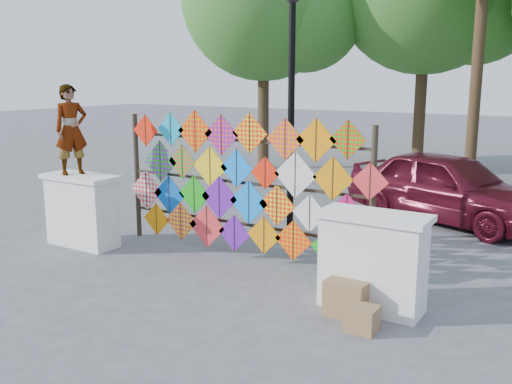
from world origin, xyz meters
TOP-DOWN VIEW (x-y plane):
  - ground at (0.00, 0.00)m, footprint 80.00×80.00m
  - parapet_left at (-2.70, -0.20)m, footprint 1.40×0.65m
  - parapet_right at (2.70, -0.20)m, footprint 1.40×0.65m
  - kite_rack at (0.06, 0.72)m, footprint 4.91×0.24m
  - vendor_woman at (-2.85, -0.20)m, footprint 0.55×0.67m
  - sedan at (2.40, 4.96)m, footprint 4.64×3.08m
  - lamppost at (0.30, 2.00)m, footprint 0.28×0.28m
  - cardboard_box_near at (2.51, -0.53)m, footprint 0.52×0.46m
  - cardboard_box_far at (2.85, -0.89)m, footprint 0.36×0.33m

SIDE VIEW (x-z plane):
  - ground at x=0.00m, z-range 0.00..0.00m
  - cardboard_box_far at x=2.85m, z-range 0.00..0.30m
  - cardboard_box_near at x=2.51m, z-range 0.00..0.46m
  - parapet_left at x=-2.70m, z-range 0.01..1.29m
  - parapet_right at x=2.70m, z-range 0.01..1.29m
  - sedan at x=2.40m, z-range 0.00..1.47m
  - kite_rack at x=0.06m, z-range 0.00..2.42m
  - vendor_woman at x=-2.85m, z-range 1.28..2.84m
  - lamppost at x=0.30m, z-range 0.46..4.92m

